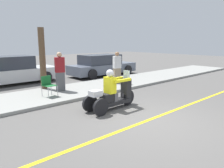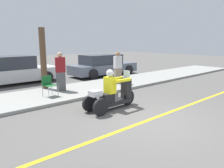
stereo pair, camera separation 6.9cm
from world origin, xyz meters
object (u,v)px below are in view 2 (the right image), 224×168
(spectator_near_curb, at_px, (118,68))
(parked_car_lot_far, at_px, (103,65))
(spectator_by_tree, at_px, (61,72))
(tree_trunk, at_px, (43,59))
(motorcycle_trike, at_px, (112,95))
(folding_chair_curbside, at_px, (48,84))
(parked_car_lot_left, at_px, (11,71))

(spectator_near_curb, relative_size, parked_car_lot_far, 0.34)
(spectator_by_tree, distance_m, tree_trunk, 1.18)
(spectator_near_curb, distance_m, tree_trunk, 3.76)
(motorcycle_trike, bearing_deg, parked_car_lot_far, 53.04)
(motorcycle_trike, bearing_deg, spectator_by_tree, 92.74)
(spectator_near_curb, distance_m, folding_chair_curbside, 3.97)
(spectator_near_curb, bearing_deg, folding_chair_curbside, -178.33)
(motorcycle_trike, height_order, parked_car_lot_far, parked_car_lot_far)
(motorcycle_trike, relative_size, spectator_near_curb, 1.26)
(folding_chair_curbside, xyz_separation_m, parked_car_lot_far, (5.58, 3.33, 0.05))
(tree_trunk, bearing_deg, spectator_by_tree, -71.01)
(spectator_near_curb, bearing_deg, spectator_by_tree, 172.34)
(spectator_by_tree, xyz_separation_m, tree_trunk, (-0.34, 0.97, 0.57))
(parked_car_lot_far, bearing_deg, parked_car_lot_left, 170.76)
(motorcycle_trike, relative_size, parked_car_lot_left, 0.43)
(motorcycle_trike, height_order, parked_car_lot_left, parked_car_lot_left)
(parked_car_lot_left, bearing_deg, motorcycle_trike, -80.71)
(spectator_near_curb, height_order, tree_trunk, tree_trunk)
(spectator_near_curb, height_order, parked_car_lot_left, spectator_near_curb)
(spectator_near_curb, bearing_deg, tree_trunk, 157.95)
(motorcycle_trike, relative_size, tree_trunk, 0.74)
(parked_car_lot_far, relative_size, tree_trunk, 1.71)
(motorcycle_trike, bearing_deg, folding_chair_curbside, 110.20)
(tree_trunk, bearing_deg, spectator_near_curb, -22.05)
(parked_car_lot_left, bearing_deg, folding_chair_curbside, -88.17)
(folding_chair_curbside, bearing_deg, motorcycle_trike, -69.80)
(parked_car_lot_far, height_order, tree_trunk, tree_trunk)
(parked_car_lot_far, bearing_deg, motorcycle_trike, -126.96)
(parked_car_lot_left, xyz_separation_m, tree_trunk, (0.65, -2.75, 0.81))
(folding_chair_curbside, distance_m, parked_car_lot_far, 6.50)
(folding_chair_curbside, distance_m, parked_car_lot_left, 4.27)
(folding_chair_curbside, height_order, tree_trunk, tree_trunk)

